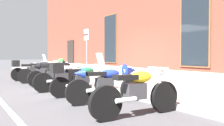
{
  "coord_description": "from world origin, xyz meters",
  "views": [
    {
      "loc": [
        8.17,
        -4.11,
        1.23
      ],
      "look_at": [
        0.57,
        0.59,
        0.96
      ],
      "focal_mm": 39.36,
      "sensor_mm": 36.0,
      "label": 1
    }
  ],
  "objects_px": {
    "motorcycle_black_naked": "(43,72)",
    "parking_sign": "(87,47)",
    "motorcycle_blue_sport": "(109,82)",
    "motorcycle_yellow_naked": "(138,92)",
    "motorcycle_black_sport": "(54,72)",
    "motorcycle_grey_naked": "(63,77)",
    "motorcycle_green_touring": "(79,78)",
    "motorcycle_silver_touring": "(31,70)",
    "barrel_planter": "(61,69)"
  },
  "relations": [
    {
      "from": "motorcycle_black_sport",
      "to": "motorcycle_grey_naked",
      "type": "height_order",
      "value": "motorcycle_black_sport"
    },
    {
      "from": "motorcycle_blue_sport",
      "to": "parking_sign",
      "type": "relative_size",
      "value": 0.96
    },
    {
      "from": "motorcycle_grey_naked",
      "to": "parking_sign",
      "type": "xyz_separation_m",
      "value": [
        -1.21,
        1.48,
        1.09
      ]
    },
    {
      "from": "motorcycle_black_sport",
      "to": "parking_sign",
      "type": "xyz_separation_m",
      "value": [
        0.39,
        1.25,
        1.01
      ]
    },
    {
      "from": "parking_sign",
      "to": "barrel_planter",
      "type": "xyz_separation_m",
      "value": [
        -3.5,
        0.16,
        -1.06
      ]
    },
    {
      "from": "motorcycle_green_touring",
      "to": "parking_sign",
      "type": "distance_m",
      "value": 3.05
    },
    {
      "from": "motorcycle_yellow_naked",
      "to": "parking_sign",
      "type": "relative_size",
      "value": 0.96
    },
    {
      "from": "motorcycle_black_naked",
      "to": "motorcycle_blue_sport",
      "type": "xyz_separation_m",
      "value": [
        5.61,
        0.12,
        0.06
      ]
    },
    {
      "from": "motorcycle_grey_naked",
      "to": "parking_sign",
      "type": "distance_m",
      "value": 2.2
    },
    {
      "from": "motorcycle_black_sport",
      "to": "parking_sign",
      "type": "bearing_deg",
      "value": 72.79
    },
    {
      "from": "motorcycle_black_sport",
      "to": "motorcycle_yellow_naked",
      "type": "relative_size",
      "value": 0.95
    },
    {
      "from": "motorcycle_green_touring",
      "to": "parking_sign",
      "type": "bearing_deg",
      "value": 149.81
    },
    {
      "from": "motorcycle_black_naked",
      "to": "barrel_planter",
      "type": "bearing_deg",
      "value": 139.45
    },
    {
      "from": "motorcycle_green_touring",
      "to": "motorcycle_blue_sport",
      "type": "bearing_deg",
      "value": 9.12
    },
    {
      "from": "motorcycle_green_touring",
      "to": "motorcycle_yellow_naked",
      "type": "height_order",
      "value": "motorcycle_green_touring"
    },
    {
      "from": "motorcycle_silver_touring",
      "to": "parking_sign",
      "type": "distance_m",
      "value": 3.63
    },
    {
      "from": "motorcycle_green_touring",
      "to": "barrel_planter",
      "type": "bearing_deg",
      "value": 165.0
    },
    {
      "from": "motorcycle_blue_sport",
      "to": "parking_sign",
      "type": "xyz_separation_m",
      "value": [
        -3.86,
        1.22,
        1.02
      ]
    },
    {
      "from": "motorcycle_silver_touring",
      "to": "motorcycle_blue_sport",
      "type": "xyz_separation_m",
      "value": [
        6.97,
        0.33,
        0.01
      ]
    },
    {
      "from": "motorcycle_black_sport",
      "to": "motorcycle_yellow_naked",
      "type": "bearing_deg",
      "value": -1.95
    },
    {
      "from": "motorcycle_silver_touring",
      "to": "motorcycle_black_sport",
      "type": "xyz_separation_m",
      "value": [
        2.72,
        0.3,
        0.02
      ]
    },
    {
      "from": "motorcycle_yellow_naked",
      "to": "parking_sign",
      "type": "distance_m",
      "value": 5.65
    },
    {
      "from": "motorcycle_silver_touring",
      "to": "motorcycle_black_sport",
      "type": "distance_m",
      "value": 2.74
    },
    {
      "from": "motorcycle_black_naked",
      "to": "motorcycle_black_sport",
      "type": "xyz_separation_m",
      "value": [
        1.36,
        0.08,
        0.06
      ]
    },
    {
      "from": "motorcycle_silver_touring",
      "to": "motorcycle_grey_naked",
      "type": "height_order",
      "value": "motorcycle_silver_touring"
    },
    {
      "from": "motorcycle_black_naked",
      "to": "parking_sign",
      "type": "xyz_separation_m",
      "value": [
        1.75,
        1.34,
        1.08
      ]
    },
    {
      "from": "motorcycle_blue_sport",
      "to": "motorcycle_black_sport",
      "type": "bearing_deg",
      "value": -179.56
    },
    {
      "from": "motorcycle_yellow_naked",
      "to": "parking_sign",
      "type": "bearing_deg",
      "value": 164.87
    },
    {
      "from": "motorcycle_silver_touring",
      "to": "motorcycle_black_naked",
      "type": "xyz_separation_m",
      "value": [
        1.36,
        0.22,
        -0.04
      ]
    },
    {
      "from": "motorcycle_black_naked",
      "to": "barrel_planter",
      "type": "distance_m",
      "value": 2.3
    },
    {
      "from": "motorcycle_black_naked",
      "to": "motorcycle_black_sport",
      "type": "distance_m",
      "value": 1.37
    },
    {
      "from": "motorcycle_blue_sport",
      "to": "motorcycle_black_naked",
      "type": "bearing_deg",
      "value": -178.82
    },
    {
      "from": "motorcycle_black_naked",
      "to": "parking_sign",
      "type": "height_order",
      "value": "parking_sign"
    },
    {
      "from": "motorcycle_black_naked",
      "to": "motorcycle_yellow_naked",
      "type": "bearing_deg",
      "value": -0.9
    },
    {
      "from": "motorcycle_silver_touring",
      "to": "motorcycle_blue_sport",
      "type": "height_order",
      "value": "motorcycle_silver_touring"
    },
    {
      "from": "motorcycle_green_touring",
      "to": "barrel_planter",
      "type": "relative_size",
      "value": 2.15
    },
    {
      "from": "motorcycle_black_naked",
      "to": "motorcycle_silver_touring",
      "type": "bearing_deg",
      "value": -170.86
    },
    {
      "from": "motorcycle_black_naked",
      "to": "motorcycle_green_touring",
      "type": "relative_size",
      "value": 1.03
    },
    {
      "from": "motorcycle_black_naked",
      "to": "motorcycle_yellow_naked",
      "type": "height_order",
      "value": "motorcycle_black_naked"
    },
    {
      "from": "motorcycle_black_naked",
      "to": "barrel_planter",
      "type": "height_order",
      "value": "barrel_planter"
    },
    {
      "from": "motorcycle_grey_naked",
      "to": "parking_sign",
      "type": "relative_size",
      "value": 0.91
    },
    {
      "from": "motorcycle_yellow_naked",
      "to": "barrel_planter",
      "type": "relative_size",
      "value": 2.24
    },
    {
      "from": "motorcycle_silver_touring",
      "to": "motorcycle_grey_naked",
      "type": "xyz_separation_m",
      "value": [
        4.32,
        0.07,
        -0.06
      ]
    },
    {
      "from": "motorcycle_green_touring",
      "to": "motorcycle_blue_sport",
      "type": "distance_m",
      "value": 1.4
    },
    {
      "from": "motorcycle_blue_sport",
      "to": "barrel_planter",
      "type": "distance_m",
      "value": 7.49
    },
    {
      "from": "motorcycle_black_sport",
      "to": "motorcycle_green_touring",
      "type": "relative_size",
      "value": 0.99
    },
    {
      "from": "motorcycle_black_naked",
      "to": "motorcycle_green_touring",
      "type": "height_order",
      "value": "motorcycle_green_touring"
    },
    {
      "from": "motorcycle_blue_sport",
      "to": "motorcycle_grey_naked",
      "type": "bearing_deg",
      "value": -174.37
    },
    {
      "from": "motorcycle_black_naked",
      "to": "motorcycle_grey_naked",
      "type": "height_order",
      "value": "motorcycle_black_naked"
    },
    {
      "from": "motorcycle_yellow_naked",
      "to": "motorcycle_blue_sport",
      "type": "bearing_deg",
      "value": 171.33
    }
  ]
}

